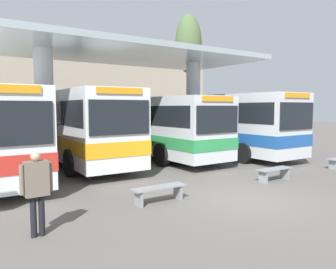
{
  "coord_description": "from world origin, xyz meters",
  "views": [
    {
      "loc": [
        -7.11,
        -6.6,
        2.68
      ],
      "look_at": [
        0.0,
        4.12,
        1.6
      ],
      "focal_mm": 35.0,
      "sensor_mm": 36.0,
      "label": 1
    }
  ],
  "objects": [
    {
      "name": "transit_bus_right_bay",
      "position": [
        1.94,
        9.63,
        1.77
      ],
      "size": [
        2.79,
        12.43,
        3.16
      ],
      "rotation": [
        0.0,
        0.0,
        3.15
      ],
      "color": "silver",
      "rests_on": "ground_plane"
    },
    {
      "name": "parked_car_street",
      "position": [
        2.43,
        23.52,
        1.03
      ],
      "size": [
        4.18,
        2.02,
        2.1
      ],
      "rotation": [
        0.0,
        0.0,
        -0.0
      ],
      "color": "black",
      "rests_on": "ground_plane"
    },
    {
      "name": "townhouse_backdrop",
      "position": [
        0.0,
        26.43,
        6.02
      ],
      "size": [
        40.0,
        0.58,
        10.36
      ],
      "color": "tan",
      "rests_on": "ground_plane"
    },
    {
      "name": "transit_bus_center_bay",
      "position": [
        -2.07,
        9.12,
        1.89
      ],
      "size": [
        2.9,
        10.71,
        3.39
      ],
      "rotation": [
        0.0,
        0.0,
        3.12
      ],
      "color": "white",
      "rests_on": "ground_plane"
    },
    {
      "name": "station_canopy",
      "position": [
        0.0,
        7.49,
        4.57
      ],
      "size": [
        12.75,
        6.25,
        5.3
      ],
      "color": "silver",
      "rests_on": "ground_plane"
    },
    {
      "name": "waiting_bench_near_pillar",
      "position": [
        -2.34,
        1.05,
        0.34
      ],
      "size": [
        1.61,
        0.44,
        0.46
      ],
      "color": "gray",
      "rests_on": "ground_plane"
    },
    {
      "name": "waiting_bench_far_platform",
      "position": [
        2.61,
        1.05,
        0.34
      ],
      "size": [
        1.51,
        0.44,
        0.46
      ],
      "color": "gray",
      "rests_on": "ground_plane"
    },
    {
      "name": "ground_plane",
      "position": [
        0.0,
        0.0,
        0.0
      ],
      "size": [
        100.0,
        100.0,
        0.0
      ],
      "primitive_type": "plane",
      "color": "#605B56"
    },
    {
      "name": "transit_bus_far_right_bay",
      "position": [
        5.68,
        7.4,
        1.85
      ],
      "size": [
        2.83,
        10.16,
        3.34
      ],
      "rotation": [
        0.0,
        0.0,
        3.15
      ],
      "color": "silver",
      "rests_on": "ground_plane"
    },
    {
      "name": "pedestrian_waiting",
      "position": [
        -5.71,
        0.39,
        1.08
      ],
      "size": [
        0.66,
        0.28,
        1.78
      ],
      "rotation": [
        0.0,
        0.0,
        0.04
      ],
      "color": "black",
      "rests_on": "ground_plane"
    },
    {
      "name": "poplar_tree_behind_right",
      "position": [
        9.3,
        15.13,
        7.72
      ],
      "size": [
        2.15,
        2.15,
        10.19
      ],
      "color": "#473A2B",
      "rests_on": "ground_plane"
    }
  ]
}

